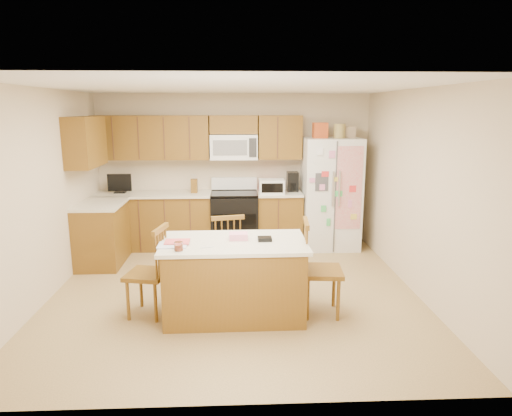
{
  "coord_description": "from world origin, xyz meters",
  "views": [
    {
      "loc": [
        0.02,
        -5.39,
        2.26
      ],
      "look_at": [
        0.28,
        0.35,
        1.0
      ],
      "focal_mm": 32.0,
      "sensor_mm": 36.0,
      "label": 1
    }
  ],
  "objects_px": {
    "refrigerator": "(330,192)",
    "windsor_chair_back": "(226,253)",
    "windsor_chair_left": "(149,273)",
    "windsor_chair_right": "(319,270)",
    "stove": "(235,219)",
    "island": "(234,278)"
  },
  "relations": [
    {
      "from": "refrigerator",
      "to": "windsor_chair_back",
      "type": "xyz_separation_m",
      "value": [
        -1.68,
        -1.76,
        -0.45
      ]
    },
    {
      "from": "windsor_chair_left",
      "to": "windsor_chair_right",
      "type": "xyz_separation_m",
      "value": [
        1.88,
        -0.05,
        0.02
      ]
    },
    {
      "from": "stove",
      "to": "windsor_chair_back",
      "type": "bearing_deg",
      "value": -93.31
    },
    {
      "from": "stove",
      "to": "windsor_chair_back",
      "type": "relative_size",
      "value": 1.14
    },
    {
      "from": "stove",
      "to": "island",
      "type": "distance_m",
      "value": 2.59
    },
    {
      "from": "stove",
      "to": "windsor_chair_left",
      "type": "xyz_separation_m",
      "value": [
        -0.94,
        -2.53,
        0.01
      ]
    },
    {
      "from": "refrigerator",
      "to": "windsor_chair_right",
      "type": "relative_size",
      "value": 1.91
    },
    {
      "from": "windsor_chair_left",
      "to": "windsor_chair_right",
      "type": "relative_size",
      "value": 0.95
    },
    {
      "from": "stove",
      "to": "windsor_chair_back",
      "type": "height_order",
      "value": "stove"
    },
    {
      "from": "refrigerator",
      "to": "windsor_chair_left",
      "type": "distance_m",
      "value": 3.55
    },
    {
      "from": "island",
      "to": "windsor_chair_left",
      "type": "height_order",
      "value": "windsor_chair_left"
    },
    {
      "from": "island",
      "to": "windsor_chair_left",
      "type": "distance_m",
      "value": 0.94
    },
    {
      "from": "island",
      "to": "windsor_chair_back",
      "type": "height_order",
      "value": "windsor_chair_back"
    },
    {
      "from": "windsor_chair_left",
      "to": "windsor_chair_back",
      "type": "bearing_deg",
      "value": 40.42
    },
    {
      "from": "windsor_chair_back",
      "to": "windsor_chair_right",
      "type": "bearing_deg",
      "value": -35.95
    },
    {
      "from": "windsor_chair_left",
      "to": "island",
      "type": "bearing_deg",
      "value": -3.28
    },
    {
      "from": "refrigerator",
      "to": "windsor_chair_right",
      "type": "xyz_separation_m",
      "value": [
        -0.63,
        -2.52,
        -0.42
      ]
    },
    {
      "from": "windsor_chair_left",
      "to": "windsor_chair_right",
      "type": "distance_m",
      "value": 1.88
    },
    {
      "from": "island",
      "to": "windsor_chair_right",
      "type": "bearing_deg",
      "value": 0.24
    },
    {
      "from": "stove",
      "to": "windsor_chair_back",
      "type": "xyz_separation_m",
      "value": [
        -0.11,
        -1.82,
        -0.0
      ]
    },
    {
      "from": "refrigerator",
      "to": "windsor_chair_back",
      "type": "bearing_deg",
      "value": -133.58
    },
    {
      "from": "island",
      "to": "windsor_chair_right",
      "type": "height_order",
      "value": "windsor_chair_right"
    }
  ]
}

